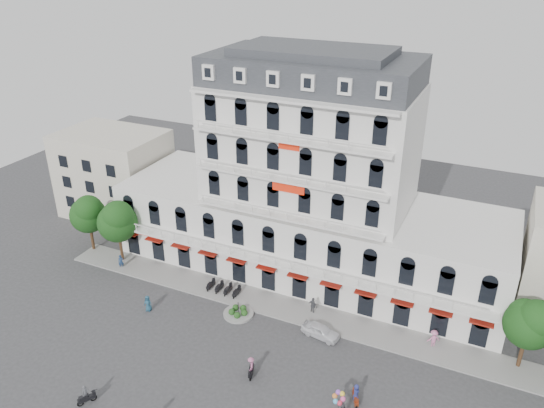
{
  "coord_description": "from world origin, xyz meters",
  "views": [
    {
      "loc": [
        19.01,
        -33.34,
        34.94
      ],
      "look_at": [
        -0.96,
        10.0,
        11.61
      ],
      "focal_mm": 35.0,
      "sensor_mm": 36.0,
      "label": 1
    }
  ],
  "objects_px": {
    "rider_east": "(356,394)",
    "parked_car": "(321,331)",
    "balloon_vendor": "(341,407)",
    "rider_center": "(251,366)",
    "rider_west": "(86,396)"
  },
  "relations": [
    {
      "from": "rider_west",
      "to": "balloon_vendor",
      "type": "height_order",
      "value": "balloon_vendor"
    },
    {
      "from": "parked_car",
      "to": "balloon_vendor",
      "type": "height_order",
      "value": "balloon_vendor"
    },
    {
      "from": "parked_car",
      "to": "balloon_vendor",
      "type": "distance_m",
      "value": 10.21
    },
    {
      "from": "rider_east",
      "to": "rider_center",
      "type": "relative_size",
      "value": 1.0
    },
    {
      "from": "parked_car",
      "to": "rider_east",
      "type": "relative_size",
      "value": 1.89
    },
    {
      "from": "rider_east",
      "to": "balloon_vendor",
      "type": "distance_m",
      "value": 2.19
    },
    {
      "from": "rider_center",
      "to": "parked_car",
      "type": "bearing_deg",
      "value": 134.82
    },
    {
      "from": "rider_east",
      "to": "parked_car",
      "type": "bearing_deg",
      "value": 14.64
    },
    {
      "from": "rider_east",
      "to": "rider_center",
      "type": "height_order",
      "value": "rider_center"
    },
    {
      "from": "parked_car",
      "to": "rider_west",
      "type": "distance_m",
      "value": 22.2
    },
    {
      "from": "rider_east",
      "to": "balloon_vendor",
      "type": "bearing_deg",
      "value": 137.22
    },
    {
      "from": "rider_center",
      "to": "rider_west",
      "type": "bearing_deg",
      "value": -70.72
    },
    {
      "from": "parked_car",
      "to": "rider_center",
      "type": "height_order",
      "value": "rider_center"
    },
    {
      "from": "parked_car",
      "to": "rider_center",
      "type": "bearing_deg",
      "value": 162.07
    },
    {
      "from": "parked_car",
      "to": "rider_east",
      "type": "xyz_separation_m",
      "value": [
        5.62,
        -6.84,
        0.35
      ]
    }
  ]
}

